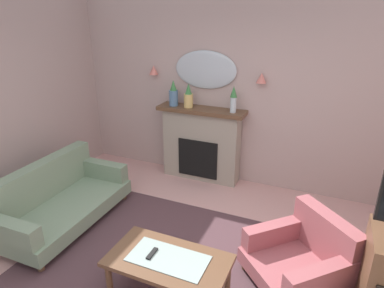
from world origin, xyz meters
TOP-DOWN VIEW (x-y plane):
  - floor at (0.00, 0.00)m, footprint 6.26×5.87m
  - wall_back at (0.00, 2.48)m, footprint 6.26×0.10m
  - patterned_rug at (0.00, 0.20)m, footprint 3.20×2.40m
  - fireplace at (-0.55, 2.26)m, footprint 1.36×0.36m
  - mantel_vase_left at (-1.00, 2.23)m, footprint 0.14×0.14m
  - mantel_vase_centre at (-0.75, 2.23)m, footprint 0.14×0.14m
  - mantel_vase_right at (-0.05, 2.23)m, footprint 0.10×0.10m
  - wall_mirror at (-0.55, 2.40)m, footprint 0.96×0.06m
  - wall_sconce_left at (-1.40, 2.35)m, footprint 0.14×0.14m
  - wall_sconce_right at (0.30, 2.35)m, footprint 0.14×0.14m
  - coffee_table at (0.10, -0.12)m, footprint 1.10×0.60m
  - tv_remote at (-0.06, -0.14)m, footprint 0.04×0.16m
  - floral_couch at (-1.74, 0.41)m, footprint 0.89×1.73m
  - armchair_in_corner at (1.20, 0.57)m, footprint 1.15×1.15m

SIDE VIEW (x-z plane):
  - floor at x=0.00m, z-range -0.10..0.00m
  - patterned_rug at x=0.00m, z-range 0.00..0.01m
  - armchair_in_corner at x=1.20m, z-range -0.05..0.66m
  - floral_couch at x=-1.74m, z-range -0.06..0.70m
  - coffee_table at x=0.10m, z-range 0.16..0.61m
  - tv_remote at x=-0.06m, z-range 0.44..0.46m
  - fireplace at x=-0.55m, z-range -0.01..1.15m
  - mantel_vase_centre at x=-0.75m, z-range 1.13..1.50m
  - mantel_vase_left at x=-1.00m, z-range 1.13..1.53m
  - mantel_vase_right at x=-0.05m, z-range 1.17..1.55m
  - wall_back at x=0.00m, z-range 0.00..2.98m
  - wall_sconce_left at x=-1.40m, z-range 1.59..1.73m
  - wall_sconce_right at x=0.30m, z-range 1.59..1.73m
  - wall_mirror at x=-0.55m, z-range 1.43..1.99m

